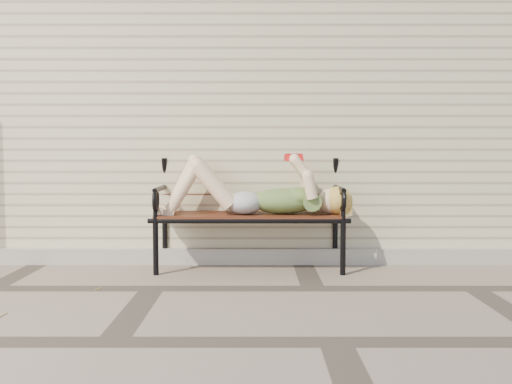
{
  "coord_description": "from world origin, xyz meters",
  "views": [
    {
      "loc": [
        0.81,
        -4.36,
        1.06
      ],
      "look_at": [
        0.8,
        0.63,
        0.71
      ],
      "focal_mm": 40.0,
      "sensor_mm": 36.0,
      "label": 1
    }
  ],
  "objects": [
    {
      "name": "ground",
      "position": [
        0.0,
        0.0,
        0.0
      ],
      "size": [
        80.0,
        80.0,
        0.0
      ],
      "primitive_type": "plane",
      "color": "#77685B",
      "rests_on": "ground"
    },
    {
      "name": "reading_woman",
      "position": [
        0.76,
        0.71,
        0.7
      ],
      "size": [
        1.73,
        0.39,
        0.54
      ],
      "color": "#093F45",
      "rests_on": "ground"
    },
    {
      "name": "garden_bench",
      "position": [
        0.75,
        0.85,
        0.66
      ],
      "size": [
        1.83,
        0.73,
        1.19
      ],
      "color": "black",
      "rests_on": "ground"
    },
    {
      "name": "foundation_strip",
      "position": [
        0.0,
        0.97,
        0.07
      ],
      "size": [
        8.0,
        0.1,
        0.15
      ],
      "primitive_type": "cube",
      "color": "#A8A398",
      "rests_on": "ground"
    },
    {
      "name": "house_wall",
      "position": [
        0.0,
        3.0,
        1.5
      ],
      "size": [
        8.0,
        4.0,
        3.0
      ],
      "primitive_type": "cube",
      "color": "beige",
      "rests_on": "ground"
    }
  ]
}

